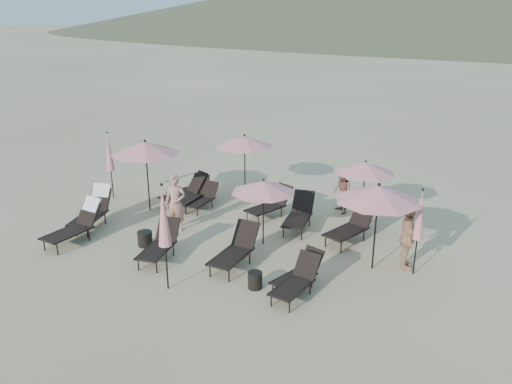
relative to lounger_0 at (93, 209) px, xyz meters
The scene contains 27 objects.
ground 5.18m from the lounger_0, ahead, with size 800.00×800.00×0.00m, color #D6BA8C.
lounger_0 is the anchor object (origin of this frame).
lounger_1 1.21m from the lounger_0, 65.39° to the right, with size 0.72×1.90×1.18m.
lounger_2 3.52m from the lounger_0, 12.08° to the right, with size 1.07×1.81×0.98m.
lounger_3 5.48m from the lounger_0, ahead, with size 0.79×1.85×1.04m.
lounger_4 7.46m from the lounger_0, ahead, with size 0.90×1.60×0.87m.
lounger_5 7.61m from the lounger_0, ahead, with size 0.71×1.61×0.91m.
lounger_6 3.80m from the lounger_0, 73.71° to the left, with size 1.00×1.65×0.89m.
lounger_7 3.31m from the lounger_0, 66.96° to the left, with size 1.15×1.82×0.98m.
lounger_8 3.69m from the lounger_0, 54.29° to the left, with size 0.63×1.50×0.85m.
lounger_9 5.78m from the lounger_0, 37.80° to the left, with size 1.12×1.84×0.99m.
lounger_10 6.63m from the lounger_0, 28.44° to the left, with size 1.07×1.92×1.04m.
lounger_11 8.20m from the lounger_0, 21.96° to the left, with size 1.14×1.92×1.04m.
lounger_12 3.45m from the lounger_0, 61.54° to the left, with size 0.79×1.77×0.99m.
umbrella_open_0 2.65m from the lounger_0, 73.43° to the left, with size 2.34×2.34×2.52m.
umbrella_open_1 5.78m from the lounger_0, 15.92° to the left, with size 1.90×1.90×2.04m.
umbrella_open_2 9.03m from the lounger_0, 11.21° to the left, with size 2.25×2.25×2.42m.
umbrella_open_3 5.89m from the lounger_0, 62.56° to the left, with size 2.18×2.18×2.34m.
umbrella_open_4 8.84m from the lounger_0, 32.66° to the left, with size 1.96×1.96×2.10m.
umbrella_closed_0 5.24m from the lounger_0, 22.13° to the right, with size 0.32×0.32×2.77m.
umbrella_closed_1 10.01m from the lounger_0, 11.31° to the left, with size 0.28×0.28×2.39m.
umbrella_closed_2 2.87m from the lounger_0, 122.72° to the left, with size 0.29×0.29×2.52m.
side_table_0 2.53m from the lounger_0, ahead, with size 0.44×0.44×0.44m, color black.
side_table_1 6.59m from the lounger_0, ahead, with size 0.37×0.37×0.43m, color black.
beachgoer_a 2.79m from the lounger_0, 22.22° to the left, with size 0.66×0.44×1.82m, color tan.
beachgoer_b 8.26m from the lounger_0, 38.29° to the left, with size 0.74×0.58×1.53m, color #99604F.
beachgoer_c 9.72m from the lounger_0, 12.87° to the left, with size 1.03×0.43×1.77m, color tan.
Camera 1 is at (7.05, -9.47, 6.38)m, focal length 35.00 mm.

